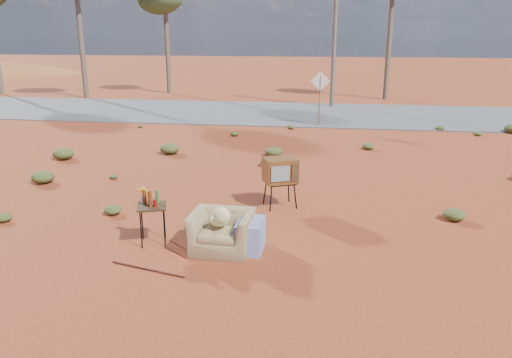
# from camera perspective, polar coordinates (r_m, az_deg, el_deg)

# --- Properties ---
(ground) EXTENTS (140.00, 140.00, 0.00)m
(ground) POSITION_cam_1_polar(r_m,az_deg,el_deg) (9.17, -4.34, -7.25)
(ground) COLOR #923C1D
(ground) RESTS_ON ground
(highway) EXTENTS (140.00, 7.00, 0.04)m
(highway) POSITION_cam_1_polar(r_m,az_deg,el_deg) (23.54, 3.69, 7.51)
(highway) COLOR #565659
(highway) RESTS_ON ground
(armchair) EXTENTS (1.26, 0.79, 0.92)m
(armchair) POSITION_cam_1_polar(r_m,az_deg,el_deg) (8.70, -3.35, -5.51)
(armchair) COLOR olive
(armchair) RESTS_ON ground
(tv_unit) EXTENTS (0.84, 0.76, 1.09)m
(tv_unit) POSITION_cam_1_polar(r_m,az_deg,el_deg) (10.73, 2.80, 0.92)
(tv_unit) COLOR black
(tv_unit) RESTS_ON ground
(side_table) EXTENTS (0.63, 0.63, 1.02)m
(side_table) POSITION_cam_1_polar(r_m,az_deg,el_deg) (9.09, -12.04, -2.76)
(side_table) COLOR #392814
(side_table) RESTS_ON ground
(rusty_bar) EXTENTS (1.33, 0.38, 0.04)m
(rusty_bar) POSITION_cam_1_polar(r_m,az_deg,el_deg) (8.33, -12.28, -10.03)
(rusty_bar) COLOR #522016
(rusty_bar) RESTS_ON ground
(road_sign) EXTENTS (0.78, 0.06, 2.19)m
(road_sign) POSITION_cam_1_polar(r_m,az_deg,el_deg) (20.30, 7.33, 10.20)
(road_sign) COLOR brown
(road_sign) RESTS_ON ground
(eucalyptus_near_left) EXTENTS (3.20, 3.20, 6.60)m
(eucalyptus_near_left) POSITION_cam_1_polar(r_m,az_deg,el_deg) (31.81, -10.35, 19.43)
(eucalyptus_near_left) COLOR brown
(eucalyptus_near_left) RESTS_ON ground
(utility_pole_center) EXTENTS (1.40, 0.20, 8.00)m
(utility_pole_center) POSITION_cam_1_polar(r_m,az_deg,el_deg) (25.68, 9.02, 17.34)
(utility_pole_center) COLOR brown
(utility_pole_center) RESTS_ON ground
(scrub_patch) EXTENTS (17.49, 8.07, 0.33)m
(scrub_patch) POSITION_cam_1_polar(r_m,az_deg,el_deg) (13.36, -3.69, 1.07)
(scrub_patch) COLOR #445123
(scrub_patch) RESTS_ON ground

